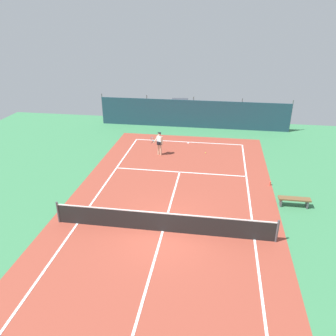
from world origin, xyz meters
The scene contains 9 objects.
ground_plane centered at (0.00, 0.00, 0.00)m, with size 36.00×36.00×0.00m, color #387A4C.
court_surface centered at (0.00, 0.00, 0.00)m, with size 11.02×26.60×0.01m.
tennis_net centered at (0.00, 0.00, 0.51)m, with size 10.12×0.10×1.10m.
back_fence centered at (0.00, 16.16, 0.67)m, with size 16.30×0.98×2.70m.
tennis_player centered at (-1.76, 9.04, 0.96)m, with size 0.86×0.62×1.64m.
tennis_ball_near_player centered at (1.44, 9.82, 0.03)m, with size 0.07×0.07×0.07m, color #CCDB33.
parked_car centered at (-1.48, 18.53, 0.84)m, with size 2.34×4.36×1.68m.
courtside_bench centered at (6.31, 3.20, 0.37)m, with size 1.60×0.40×0.49m.
water_bottle centered at (5.40, 5.45, 0.12)m, with size 0.08×0.08×0.24m, color #D84C38.
Camera 1 is at (2.20, -12.61, 9.08)m, focal length 36.02 mm.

